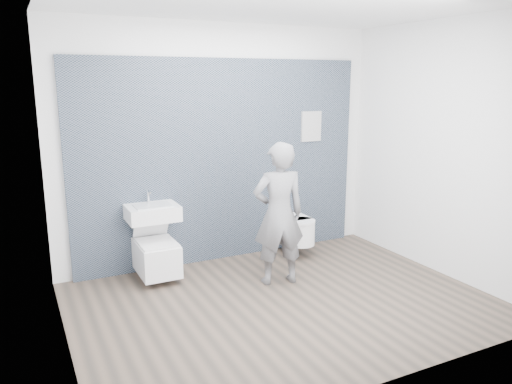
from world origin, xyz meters
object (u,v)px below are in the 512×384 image
toilet_rounded (296,230)px  toilet_square (156,255)px  visitor (279,214)px  washbasin (152,212)px

toilet_rounded → toilet_square: bearing=-180.0°
toilet_rounded → visitor: size_ratio=0.38×
washbasin → visitor: 1.38m
washbasin → visitor: size_ratio=0.36×
washbasin → toilet_square: bearing=-90.0°
toilet_rounded → washbasin: bearing=177.2°
visitor → toilet_rounded: bearing=-122.6°
toilet_square → washbasin: bearing=90.0°
toilet_square → toilet_rounded: (1.79, 0.00, 0.05)m
toilet_square → toilet_rounded: toilet_square is taller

